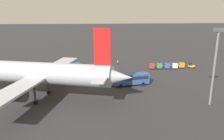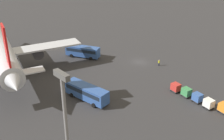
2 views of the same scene
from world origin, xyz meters
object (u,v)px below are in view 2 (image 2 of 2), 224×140
at_px(cargo_cart_red, 176,87).
at_px(airplane, 1,50).
at_px(worker_person, 159,63).
at_px(cargo_cart_green, 186,92).
at_px(shuttle_bus_near, 83,51).
at_px(cargo_cart_orange, 224,107).
at_px(cargo_cart_white, 209,103).
at_px(cargo_cart_blue, 197,97).
at_px(shuttle_bus_far, 87,91).

bearing_deg(cargo_cart_red, airplane, 35.19).
distance_m(worker_person, cargo_cart_green, 16.83).
relative_size(shuttle_bus_near, cargo_cart_green, 4.53).
relative_size(cargo_cart_green, cargo_cart_red, 1.00).
height_order(airplane, shuttle_bus_near, airplane).
height_order(cargo_cart_orange, cargo_cart_green, same).
height_order(cargo_cart_orange, cargo_cart_red, same).
relative_size(airplane, cargo_cart_white, 20.85).
relative_size(cargo_cart_white, cargo_cart_blue, 1.00).
height_order(shuttle_bus_near, shuttle_bus_far, shuttle_bus_far).
bearing_deg(shuttle_bus_near, cargo_cart_white, 156.15).
height_order(shuttle_bus_near, cargo_cart_white, shuttle_bus_near).
relative_size(cargo_cart_orange, cargo_cart_blue, 1.00).
relative_size(shuttle_bus_far, cargo_cart_orange, 4.92).
bearing_deg(worker_person, cargo_cart_green, 150.42).
height_order(cargo_cart_white, cargo_cart_green, same).
bearing_deg(cargo_cart_blue, cargo_cart_white, 173.81).
bearing_deg(cargo_cart_green, shuttle_bus_near, 6.15).
xyz_separation_m(shuttle_bus_near, cargo_cart_red, (-30.67, -3.63, -0.78)).
relative_size(airplane, cargo_cart_green, 20.85).
height_order(airplane, shuttle_bus_far, airplane).
bearing_deg(airplane, shuttle_bus_near, -87.66).
bearing_deg(shuttle_bus_near, cargo_cart_blue, 157.00).
bearing_deg(cargo_cart_green, cargo_cart_white, 175.14).
height_order(worker_person, cargo_cart_orange, cargo_cart_orange).
distance_m(cargo_cart_blue, cargo_cart_green, 2.90).
height_order(worker_person, cargo_cart_white, cargo_cart_white).
bearing_deg(cargo_cart_orange, cargo_cart_white, 16.20).
relative_size(shuttle_bus_far, cargo_cart_red, 4.92).
distance_m(airplane, cargo_cart_green, 46.37).
xyz_separation_m(shuttle_bus_far, cargo_cart_white, (-19.65, -16.69, -0.80)).
distance_m(shuttle_bus_near, cargo_cart_red, 30.89).
relative_size(worker_person, cargo_cart_blue, 0.78).
height_order(shuttle_bus_far, cargo_cart_red, shuttle_bus_far).
bearing_deg(cargo_cart_green, airplane, 33.11).
height_order(worker_person, cargo_cart_red, cargo_cart_red).
bearing_deg(cargo_cart_orange, shuttle_bus_far, 37.87).
distance_m(shuttle_bus_near, cargo_cart_blue, 36.64).
height_order(airplane, worker_person, airplane).
xyz_separation_m(cargo_cart_green, cargo_cart_red, (2.90, -0.01, 0.00)).
distance_m(cargo_cart_orange, cargo_cart_blue, 5.82).
xyz_separation_m(worker_person, cargo_cart_green, (-14.63, 8.31, 0.32)).
distance_m(cargo_cart_orange, cargo_cart_white, 3.02).
relative_size(cargo_cart_orange, cargo_cart_white, 1.00).
bearing_deg(worker_person, shuttle_bus_near, 32.19).
bearing_deg(worker_person, airplane, 54.41).
distance_m(cargo_cart_orange, cargo_cart_red, 11.60).
bearing_deg(airplane, cargo_cart_red, -129.37).
distance_m(cargo_cart_white, cargo_cart_green, 5.82).
xyz_separation_m(shuttle_bus_far, worker_person, (0.78, -25.49, -1.12)).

